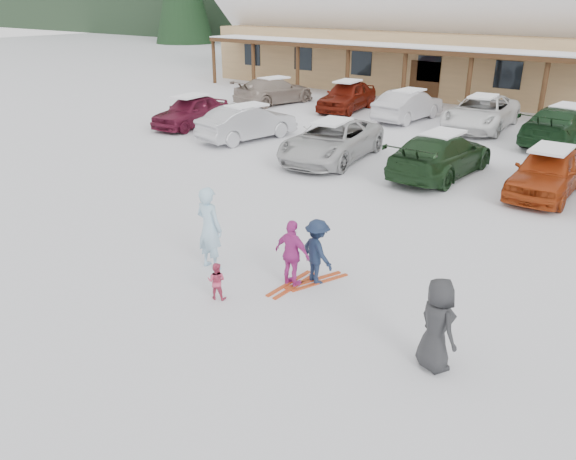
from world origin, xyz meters
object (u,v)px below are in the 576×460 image
Objects in this scene: day_lodge at (434,24)px; parked_car_10 at (481,113)px; parked_car_4 at (548,172)px; parked_car_8 at (347,96)px; parked_car_7 at (274,91)px; parked_car_9 at (408,105)px; child_magenta at (292,254)px; child_navy at (317,252)px; toddler_red at (216,281)px; parked_car_0 at (191,111)px; parked_car_3 at (441,154)px; parked_car_11 at (565,125)px; adult_skier at (209,228)px; parked_car_1 at (247,123)px; bystander_dark at (437,325)px; parked_car_2 at (332,141)px.

parked_car_10 is (7.30, -10.31, -3.21)m from day_lodge.
parked_car_8 is at bearing 145.86° from parked_car_4.
parked_car_9 reaches higher than parked_car_7.
child_navy is at bearing -125.58° from child_magenta.
toddler_red is at bearing -90.07° from parked_car_10.
parked_car_0 is 0.92× the size of parked_car_8.
parked_car_4 is at bearing 166.05° from parked_car_7.
child_navy is 19.37m from parked_car_8.
parked_car_0 is 12.17m from parked_car_3.
parked_car_3 reaches higher than parked_car_7.
toddler_red is 0.14× the size of parked_car_11.
parked_car_11 is (1.29, 16.21, 0.07)m from child_magenta.
adult_skier is at bearing 13.36° from child_magenta.
parked_car_1 reaches higher than parked_car_4.
parked_car_0 is at bearing -66.19° from toddler_red.
parked_car_7 is (-4.54, 7.30, -0.00)m from parked_car_1.
child_magenta is 17.22m from parked_car_10.
parked_car_4 is at bearing -104.32° from child_magenta.
toddler_red is 17.68m from parked_car_11.
adult_skier is at bearing 26.47° from bystander_dark.
parked_car_3 is 11.76m from parked_car_8.
parked_car_9 is at bearing -104.66° from parked_car_1.
child_magenta is at bearing -166.09° from adult_skier.
parked_car_2 is at bearing -75.30° from day_lodge.
adult_skier is 19.12m from parked_car_8.
bystander_dark reaches higher than parked_car_3.
parked_car_10 is at bearing -167.07° from parked_car_7.
parked_car_0 is at bearing -1.23° from bystander_dark.
child_navy is 15.81m from parked_car_11.
parked_car_10 is (-2.73, 16.61, 0.04)m from child_navy.
day_lodge is 11.73m from parked_car_9.
parked_car_4 is at bearing -62.71° from parked_car_10.
parked_car_0 is 0.99× the size of parked_car_4.
parked_car_11 is at bearing 178.50° from parked_car_9.
child_navy is 16.84m from parked_car_10.
child_navy is at bearing 9.11° from bystander_dark.
parked_car_8 reaches higher than parked_car_2.
parked_car_4 is 14.34m from parked_car_8.
adult_skier reaches higher than parked_car_2.
parked_car_0 is 8.49m from parked_car_8.
adult_skier is 14.81m from parked_car_0.
parked_car_3 is at bearing -95.11° from adult_skier.
parked_car_11 reaches higher than parked_car_10.
child_magenta is at bearing 74.04° from child_navy.
child_navy is 0.33× the size of parked_car_4.
parked_car_7 reaches higher than toddler_red.
parked_car_10 is at bearing -54.70° from day_lodge.
parked_car_3 is 7.36m from parked_car_11.
parked_car_9 is (3.68, -0.34, -0.04)m from parked_car_8.
toddler_red is 0.15× the size of parked_car_2.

